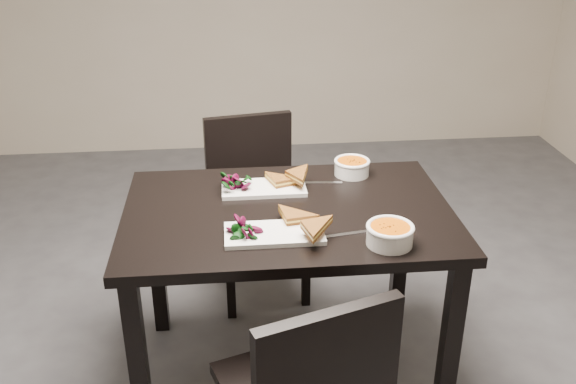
% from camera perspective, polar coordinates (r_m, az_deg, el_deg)
% --- Properties ---
extents(ground, '(5.00, 5.00, 0.00)m').
position_cam_1_polar(ground, '(2.80, -4.47, -14.95)').
color(ground, '#47474C').
rests_on(ground, ground).
extents(table, '(1.20, 0.80, 0.75)m').
position_cam_1_polar(table, '(2.38, -0.00, -3.67)').
color(table, black).
rests_on(table, ground).
extents(chair_far, '(0.49, 0.49, 0.85)m').
position_cam_1_polar(chair_far, '(3.05, -2.99, -0.29)').
color(chair_far, black).
rests_on(chair_far, ground).
extents(plate_near, '(0.34, 0.17, 0.02)m').
position_cam_1_polar(plate_near, '(2.16, -1.24, -3.74)').
color(plate_near, white).
rests_on(plate_near, table).
extents(sandwich_near, '(0.19, 0.15, 0.05)m').
position_cam_1_polar(sandwich_near, '(2.16, 0.45, -2.64)').
color(sandwich_near, '#996020').
rests_on(sandwich_near, plate_near).
extents(salad_near, '(0.10, 0.09, 0.05)m').
position_cam_1_polar(salad_near, '(2.14, -3.93, -3.12)').
color(salad_near, black).
rests_on(salad_near, plate_near).
extents(soup_bowl_near, '(0.16, 0.16, 0.07)m').
position_cam_1_polar(soup_bowl_near, '(2.12, 9.09, -3.68)').
color(soup_bowl_near, white).
rests_on(soup_bowl_near, table).
extents(cutlery_near, '(0.18, 0.05, 0.00)m').
position_cam_1_polar(cutlery_near, '(2.17, 4.94, -3.81)').
color(cutlery_near, silver).
rests_on(cutlery_near, table).
extents(plate_far, '(0.32, 0.16, 0.02)m').
position_cam_1_polar(plate_far, '(2.48, -2.18, 0.35)').
color(plate_far, white).
rests_on(plate_far, table).
extents(sandwich_far, '(0.19, 0.17, 0.05)m').
position_cam_1_polar(sandwich_far, '(2.45, -0.65, 0.99)').
color(sandwich_far, '#996020').
rests_on(sandwich_far, plate_far).
extents(salad_far, '(0.10, 0.09, 0.04)m').
position_cam_1_polar(salad_far, '(2.46, -4.51, 0.89)').
color(salad_far, black).
rests_on(salad_far, plate_far).
extents(soup_bowl_far, '(0.15, 0.15, 0.07)m').
position_cam_1_polar(soup_bowl_far, '(2.61, 5.73, 2.31)').
color(soup_bowl_far, white).
rests_on(soup_bowl_far, table).
extents(cutlery_far, '(0.18, 0.03, 0.00)m').
position_cam_1_polar(cutlery_far, '(2.54, 2.84, 0.83)').
color(cutlery_far, silver).
rests_on(cutlery_far, table).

